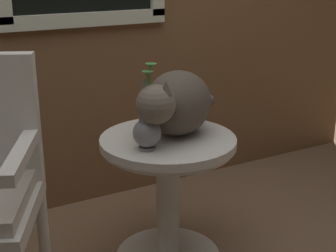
# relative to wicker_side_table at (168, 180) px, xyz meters

# --- Properties ---
(wicker_side_table) EXTENTS (0.57, 0.57, 0.58)m
(wicker_side_table) POSITION_rel_wicker_side_table_xyz_m (0.00, 0.00, 0.00)
(wicker_side_table) COLOR silver
(wicker_side_table) RESTS_ON ground_plane
(cat) EXTENTS (0.55, 0.43, 0.28)m
(cat) POSITION_rel_wicker_side_table_xyz_m (0.04, 0.01, 0.33)
(cat) COLOR brown
(cat) RESTS_ON wicker_side_table
(pewter_vase_with_ivy) EXTENTS (0.11, 0.11, 0.33)m
(pewter_vase_with_ivy) POSITION_rel_wicker_side_table_xyz_m (-0.13, -0.08, 0.28)
(pewter_vase_with_ivy) COLOR gray
(pewter_vase_with_ivy) RESTS_ON wicker_side_table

